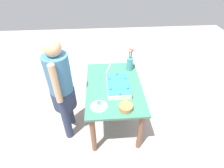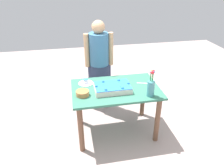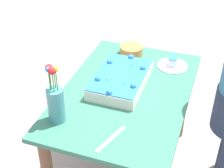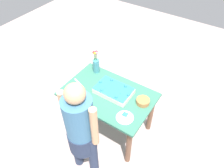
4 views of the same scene
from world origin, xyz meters
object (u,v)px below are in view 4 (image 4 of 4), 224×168
at_px(fruit_bowl, 143,101).
at_px(person_standing, 81,129).
at_px(cake_knife, 79,83).
at_px(sheet_cake, 114,91).
at_px(serving_plate_with_slice, 125,117).
at_px(flower_vase, 96,64).

height_order(fruit_bowl, person_standing, person_standing).
bearing_deg(cake_knife, fruit_bowl, -151.35).
bearing_deg(sheet_cake, fruit_bowl, 7.30).
bearing_deg(person_standing, fruit_bowl, -22.59).
xyz_separation_m(cake_knife, fruit_bowl, (0.89, 0.16, 0.03)).
bearing_deg(serving_plate_with_slice, person_standing, -118.94).
height_order(sheet_cake, flower_vase, flower_vase).
bearing_deg(person_standing, flower_vase, 28.03).
distance_m(flower_vase, fruit_bowl, 0.86).
bearing_deg(sheet_cake, flower_vase, 153.18).
height_order(serving_plate_with_slice, flower_vase, flower_vase).
distance_m(cake_knife, fruit_bowl, 0.90).
relative_size(sheet_cake, serving_plate_with_slice, 2.28).
bearing_deg(sheet_cake, serving_plate_with_slice, -39.01).
bearing_deg(flower_vase, fruit_bowl, -11.61).
relative_size(flower_vase, fruit_bowl, 2.14).
distance_m(sheet_cake, person_standing, 0.75).
bearing_deg(cake_knife, serving_plate_with_slice, -172.48).
relative_size(serving_plate_with_slice, person_standing, 0.14).
distance_m(sheet_cake, flower_vase, 0.50).
height_order(cake_knife, fruit_bowl, fruit_bowl).
height_order(cake_knife, flower_vase, flower_vase).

